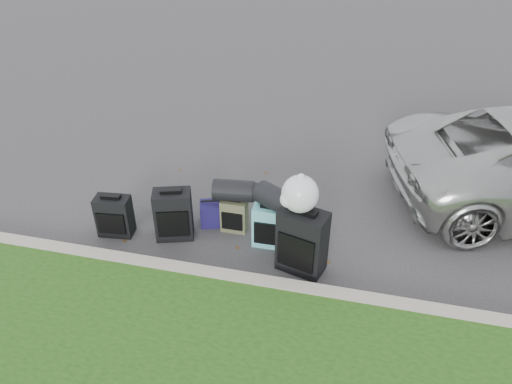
% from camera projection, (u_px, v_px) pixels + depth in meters
% --- Properties ---
extents(ground, '(120.00, 120.00, 0.00)m').
position_uv_depth(ground, '(260.00, 235.00, 6.76)').
color(ground, '#383535').
rests_on(ground, ground).
extents(curb, '(120.00, 0.18, 0.15)m').
position_uv_depth(curb, '(241.00, 281.00, 5.91)').
color(curb, '#9E937F').
rests_on(curb, ground).
extents(suitcase_small_black, '(0.48, 0.30, 0.57)m').
position_uv_depth(suitcase_small_black, '(114.00, 216.00, 6.64)').
color(suitcase_small_black, black).
rests_on(suitcase_small_black, ground).
extents(suitcase_large_black_left, '(0.55, 0.43, 0.70)m').
position_uv_depth(suitcase_large_black_left, '(173.00, 215.00, 6.55)').
color(suitcase_large_black_left, black).
rests_on(suitcase_large_black_left, ground).
extents(suitcase_olive, '(0.35, 0.22, 0.48)m').
position_uv_depth(suitcase_olive, '(234.00, 215.00, 6.74)').
color(suitcase_olive, '#45452D').
rests_on(suitcase_olive, ground).
extents(suitcase_teal, '(0.41, 0.25, 0.59)m').
position_uv_depth(suitcase_teal, '(269.00, 226.00, 6.44)').
color(suitcase_teal, teal).
rests_on(suitcase_teal, ground).
extents(suitcase_large_black_right, '(0.63, 0.48, 0.84)m').
position_uv_depth(suitcase_large_black_right, '(302.00, 241.00, 5.98)').
color(suitcase_large_black_right, black).
rests_on(suitcase_large_black_right, ground).
extents(tote_green, '(0.31, 0.28, 0.30)m').
position_uv_depth(tote_green, '(162.00, 203.00, 7.12)').
color(tote_green, '#197425').
rests_on(tote_green, ground).
extents(tote_navy, '(0.38, 0.34, 0.34)m').
position_uv_depth(tote_navy, '(212.00, 214.00, 6.87)').
color(tote_navy, '#1C164D').
rests_on(tote_navy, ground).
extents(duffel_left, '(0.56, 0.35, 0.29)m').
position_uv_depth(duffel_left, '(233.00, 191.00, 6.54)').
color(duffel_left, black).
rests_on(duffel_left, suitcase_olive).
extents(duffel_right, '(0.61, 0.52, 0.30)m').
position_uv_depth(duffel_right, '(276.00, 199.00, 6.17)').
color(duffel_right, black).
rests_on(duffel_right, suitcase_teal).
extents(trash_bag, '(0.43, 0.43, 0.43)m').
position_uv_depth(trash_bag, '(300.00, 194.00, 5.68)').
color(trash_bag, white).
rests_on(trash_bag, suitcase_large_black_right).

